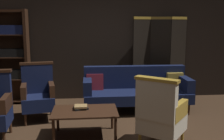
{
  "coord_description": "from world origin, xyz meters",
  "views": [
    {
      "loc": [
        -0.41,
        -3.67,
        1.74
      ],
      "look_at": [
        0.0,
        0.8,
        0.95
      ],
      "focal_mm": 42.2,
      "sensor_mm": 36.0,
      "label": 1
    }
  ],
  "objects_px": {
    "coffee_table": "(85,113)",
    "armchair_wing_right": "(38,93)",
    "armchair_gilt_accent": "(160,114)",
    "book_tan_leather": "(81,106)",
    "folding_screen": "(160,57)",
    "book_black_cloth": "(81,108)",
    "velvet_couch": "(136,88)",
    "bookshelf": "(8,55)"
  },
  "relations": [
    {
      "from": "armchair_wing_right",
      "to": "bookshelf",
      "type": "bearing_deg",
      "value": 126.54
    },
    {
      "from": "folding_screen",
      "to": "book_black_cloth",
      "type": "bearing_deg",
      "value": -132.71
    },
    {
      "from": "coffee_table",
      "to": "armchair_gilt_accent",
      "type": "relative_size",
      "value": 0.96
    },
    {
      "from": "book_tan_leather",
      "to": "bookshelf",
      "type": "bearing_deg",
      "value": 130.66
    },
    {
      "from": "bookshelf",
      "to": "velvet_couch",
      "type": "distance_m",
      "value": 2.87
    },
    {
      "from": "velvet_couch",
      "to": "book_black_cloth",
      "type": "distance_m",
      "value": 1.57
    },
    {
      "from": "coffee_table",
      "to": "book_black_cloth",
      "type": "bearing_deg",
      "value": 129.13
    },
    {
      "from": "folding_screen",
      "to": "coffee_table",
      "type": "xyz_separation_m",
      "value": [
        -1.71,
        -2.0,
        -0.61
      ]
    },
    {
      "from": "armchair_wing_right",
      "to": "velvet_couch",
      "type": "bearing_deg",
      "value": 10.9
    },
    {
      "from": "book_black_cloth",
      "to": "book_tan_leather",
      "type": "xyz_separation_m",
      "value": [
        0.0,
        0.0,
        0.03
      ]
    },
    {
      "from": "bookshelf",
      "to": "folding_screen",
      "type": "bearing_deg",
      "value": 0.73
    },
    {
      "from": "folding_screen",
      "to": "coffee_table",
      "type": "height_order",
      "value": "folding_screen"
    },
    {
      "from": "bookshelf",
      "to": "book_black_cloth",
      "type": "xyz_separation_m",
      "value": [
        1.61,
        -1.88,
        -0.63
      ]
    },
    {
      "from": "coffee_table",
      "to": "armchair_wing_right",
      "type": "height_order",
      "value": "armchair_wing_right"
    },
    {
      "from": "folding_screen",
      "to": "book_black_cloth",
      "type": "height_order",
      "value": "folding_screen"
    },
    {
      "from": "coffee_table",
      "to": "book_tan_leather",
      "type": "bearing_deg",
      "value": 129.13
    },
    {
      "from": "folding_screen",
      "to": "armchair_wing_right",
      "type": "bearing_deg",
      "value": -155.93
    },
    {
      "from": "armchair_gilt_accent",
      "to": "book_tan_leather",
      "type": "distance_m",
      "value": 1.25
    },
    {
      "from": "armchair_wing_right",
      "to": "book_tan_leather",
      "type": "relative_size",
      "value": 5.26
    },
    {
      "from": "bookshelf",
      "to": "book_tan_leather",
      "type": "xyz_separation_m",
      "value": [
        1.61,
        -1.88,
        -0.6
      ]
    },
    {
      "from": "velvet_couch",
      "to": "coffee_table",
      "type": "relative_size",
      "value": 2.12
    },
    {
      "from": "folding_screen",
      "to": "armchair_gilt_accent",
      "type": "relative_size",
      "value": 1.83
    },
    {
      "from": "folding_screen",
      "to": "armchair_gilt_accent",
      "type": "distance_m",
      "value": 2.61
    },
    {
      "from": "velvet_couch",
      "to": "book_black_cloth",
      "type": "height_order",
      "value": "velvet_couch"
    },
    {
      "from": "bookshelf",
      "to": "velvet_couch",
      "type": "relative_size",
      "value": 0.97
    },
    {
      "from": "armchair_wing_right",
      "to": "book_tan_leather",
      "type": "height_order",
      "value": "armchair_wing_right"
    },
    {
      "from": "velvet_couch",
      "to": "folding_screen",
      "type": "bearing_deg",
      "value": 48.74
    },
    {
      "from": "bookshelf",
      "to": "book_tan_leather",
      "type": "height_order",
      "value": "bookshelf"
    },
    {
      "from": "book_tan_leather",
      "to": "coffee_table",
      "type": "bearing_deg",
      "value": -50.87
    },
    {
      "from": "folding_screen",
      "to": "book_tan_leather",
      "type": "bearing_deg",
      "value": -132.71
    },
    {
      "from": "coffee_table",
      "to": "armchair_wing_right",
      "type": "distance_m",
      "value": 1.22
    },
    {
      "from": "velvet_couch",
      "to": "book_tan_leather",
      "type": "distance_m",
      "value": 1.57
    },
    {
      "from": "velvet_couch",
      "to": "armchair_gilt_accent",
      "type": "relative_size",
      "value": 2.04
    },
    {
      "from": "folding_screen",
      "to": "armchair_wing_right",
      "type": "height_order",
      "value": "folding_screen"
    },
    {
      "from": "coffee_table",
      "to": "armchair_wing_right",
      "type": "bearing_deg",
      "value": 135.23
    },
    {
      "from": "velvet_couch",
      "to": "coffee_table",
      "type": "bearing_deg",
      "value": -130.09
    },
    {
      "from": "folding_screen",
      "to": "velvet_couch",
      "type": "xyz_separation_m",
      "value": [
        -0.69,
        -0.79,
        -0.53
      ]
    },
    {
      "from": "armchair_wing_right",
      "to": "armchair_gilt_accent",
      "type": "bearing_deg",
      "value": -34.69
    },
    {
      "from": "folding_screen",
      "to": "book_black_cloth",
      "type": "distance_m",
      "value": 2.67
    },
    {
      "from": "velvet_couch",
      "to": "armchair_gilt_accent",
      "type": "height_order",
      "value": "armchair_gilt_accent"
    },
    {
      "from": "velvet_couch",
      "to": "armchair_wing_right",
      "type": "xyz_separation_m",
      "value": [
        -1.88,
        -0.36,
        0.04
      ]
    },
    {
      "from": "folding_screen",
      "to": "bookshelf",
      "type": "xyz_separation_m",
      "value": [
        -3.39,
        -0.04,
        0.08
      ]
    }
  ]
}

